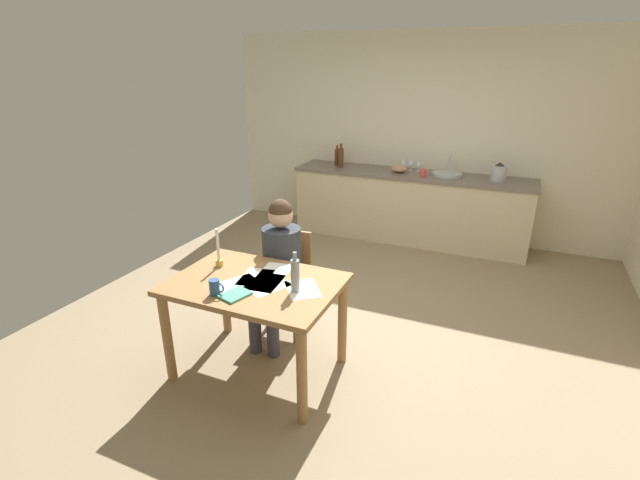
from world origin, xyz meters
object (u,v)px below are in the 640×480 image
book_magazine (235,295)px  sink_unit (447,174)px  person_seated (279,262)px  wine_glass_back_left (404,161)px  chair_at_table (287,276)px  stovetop_kettle (499,173)px  coffee_mug (215,287)px  wine_glass_near_sink (419,163)px  candlestick (219,256)px  bottle_oil (337,157)px  wine_bottle_on_table (295,275)px  mixing_bowl (399,169)px  dining_table (256,296)px  teacup_on_counter (423,173)px  wine_glass_by_kettle (411,162)px  bottle_vinegar (341,157)px

book_magazine → sink_unit: sink_unit is taller
person_seated → wine_glass_back_left: 2.89m
chair_at_table → stovetop_kettle: stovetop_kettle is taller
chair_at_table → coffee_mug: chair_at_table is taller
sink_unit → wine_glass_near_sink: 0.42m
book_magazine → coffee_mug: bearing=-146.5°
coffee_mug → candlestick: bearing=122.1°
bottle_oil → wine_glass_back_left: bottle_oil is taller
chair_at_table → wine_bottle_on_table: wine_bottle_on_table is taller
chair_at_table → candlestick: (-0.29, -0.53, 0.35)m
wine_bottle_on_table → mixing_bowl: 3.19m
dining_table → coffee_mug: bearing=-117.2°
bottle_oil → mixing_bowl: (0.89, -0.08, -0.07)m
chair_at_table → wine_bottle_on_table: bearing=-57.6°
wine_bottle_on_table → wine_glass_back_left: size_ratio=1.86×
dining_table → book_magazine: (-0.01, -0.23, 0.13)m
teacup_on_counter → wine_glass_by_kettle: bearing=126.8°
wine_glass_by_kettle → book_magazine: bearing=-95.4°
dining_table → stovetop_kettle: size_ratio=5.43×
wine_glass_by_kettle → teacup_on_counter: 0.38m
wine_bottle_on_table → bottle_vinegar: 3.30m
mixing_bowl → sink_unit: bearing=3.1°
chair_at_table → mixing_bowl: bearing=82.8°
mixing_bowl → stovetop_kettle: size_ratio=0.93×
dining_table → person_seated: person_seated is taller
mixing_bowl → bottle_oil: bearing=174.7°
dining_table → wine_glass_near_sink: (0.43, 3.36, 0.37)m
coffee_mug → stovetop_kettle: size_ratio=0.51×
bottle_oil → mixing_bowl: bottle_oil is taller
candlestick → book_magazine: bearing=-43.3°
bottle_vinegar → candlestick: bearing=-86.5°
book_magazine → wine_bottle_on_table: 0.42m
sink_unit → wine_glass_by_kettle: (-0.49, 0.15, 0.09)m
wine_glass_back_left → wine_glass_near_sink: bearing=0.0°
bottle_oil → sink_unit: bearing=-1.9°
candlestick → wine_glass_back_left: (0.62, 3.23, 0.17)m
chair_at_table → wine_bottle_on_table: (0.42, -0.67, 0.39)m
person_seated → bottle_oil: person_seated is taller
book_magazine → bottle_vinegar: bearing=116.1°
wine_bottle_on_table → wine_glass_back_left: 3.37m
candlestick → bottle_vinegar: bearing=93.5°
book_magazine → mixing_bowl: bearing=102.8°
chair_at_table → wine_glass_by_kettle: size_ratio=5.62×
dining_table → bottle_oil: size_ratio=4.38×
stovetop_kettle → wine_glass_back_left: size_ratio=1.43×
person_seated → candlestick: person_seated is taller
book_magazine → wine_bottle_on_table: size_ratio=0.67×
bottle_oil → book_magazine: bearing=-79.3°
sink_unit → wine_glass_near_sink: bearing=159.3°
wine_bottle_on_table → stovetop_kettle: size_ratio=1.30×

